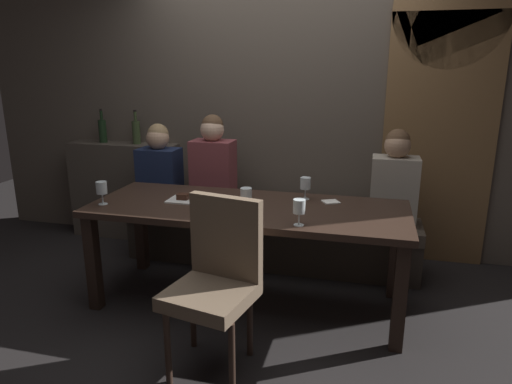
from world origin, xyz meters
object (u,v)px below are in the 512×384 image
object	(u,v)px
diner_far_end	(395,180)
wine_glass_center_back	(102,189)
diner_redhead	(159,168)
dining_table	(248,218)
wine_bottle_pale_label	(136,131)
wine_bottle_dark_red	(103,130)
wine_glass_center_front	(305,184)
diner_bearded	(213,166)
wine_glass_far_right	(299,208)
dessert_plate	(182,199)
wine_glass_end_right	(246,195)
banquette_bench	(269,239)
chair_near_side	(217,273)

from	to	relation	value
diner_far_end	wine_glass_center_back	world-z (taller)	diner_far_end
diner_redhead	diner_far_end	distance (m)	2.01
dining_table	diner_redhead	world-z (taller)	diner_redhead
dining_table	wine_bottle_pale_label	size ratio (longest dim) A/B	6.75
wine_bottle_dark_red	wine_glass_center_front	bearing A→B (deg)	-20.45
diner_bearded	wine_glass_center_back	distance (m)	1.05
wine_glass_center_front	wine_glass_far_right	world-z (taller)	same
dessert_plate	wine_glass_center_front	bearing A→B (deg)	16.08
wine_glass_end_right	dessert_plate	world-z (taller)	wine_glass_end_right
wine_glass_center_front	wine_glass_far_right	distance (m)	0.57
wine_bottle_dark_red	wine_glass_center_back	xyz separation A→B (m)	(0.76, -1.26, -0.22)
dining_table	wine_glass_center_front	world-z (taller)	wine_glass_center_front
dessert_plate	wine_glass_end_right	bearing A→B (deg)	-15.58
wine_bottle_pale_label	wine_glass_center_front	xyz separation A→B (m)	(1.76, -0.79, -0.21)
diner_redhead	wine_glass_far_right	world-z (taller)	diner_redhead
banquette_bench	chair_near_side	size ratio (longest dim) A/B	2.55
dessert_plate	wine_bottle_pale_label	bearing A→B (deg)	131.02
chair_near_side	wine_bottle_pale_label	size ratio (longest dim) A/B	3.01
wine_glass_far_right	dessert_plate	world-z (taller)	wine_glass_far_right
diner_bearded	diner_redhead	bearing A→B (deg)	178.29
diner_bearded	wine_glass_center_front	size ratio (longest dim) A/B	5.11
dining_table	wine_glass_center_back	world-z (taller)	wine_glass_center_back
chair_near_side	diner_bearded	world-z (taller)	diner_bearded
wine_bottle_dark_red	wine_glass_center_front	xyz separation A→B (m)	(2.12, -0.79, -0.21)
wine_glass_end_right	dessert_plate	size ratio (longest dim) A/B	0.86
chair_near_side	diner_bearded	size ratio (longest dim) A/B	1.17
wine_glass_center_front	wine_bottle_pale_label	bearing A→B (deg)	155.77
diner_redhead	wine_glass_end_right	size ratio (longest dim) A/B	4.54
banquette_bench	dessert_plate	xyz separation A→B (m)	(-0.49, -0.69, 0.53)
banquette_bench	wine_glass_far_right	world-z (taller)	wine_glass_far_right
wine_bottle_dark_red	dessert_plate	bearing A→B (deg)	-39.32
wine_bottle_pale_label	wine_bottle_dark_red	bearing A→B (deg)	-179.97
dining_table	diner_bearded	xyz separation A→B (m)	(-0.50, 0.70, 0.20)
wine_glass_center_back	wine_glass_center_front	distance (m)	1.44
banquette_bench	chair_near_side	xyz separation A→B (m)	(0.02, -1.42, 0.33)
chair_near_side	wine_glass_end_right	size ratio (longest dim) A/B	5.98
diner_redhead	dessert_plate	size ratio (longest dim) A/B	3.92
wine_bottle_pale_label	wine_glass_center_front	world-z (taller)	wine_bottle_pale_label
dining_table	dessert_plate	distance (m)	0.50
dining_table	wine_glass_center_front	size ratio (longest dim) A/B	13.41
diner_redhead	wine_glass_center_front	distance (m)	1.45
wine_bottle_dark_red	dessert_plate	world-z (taller)	wine_bottle_dark_red
diner_far_end	wine_glass_center_back	bearing A→B (deg)	-154.61
banquette_bench	wine_bottle_dark_red	distance (m)	1.98
dessert_plate	wine_bottle_dark_red	bearing A→B (deg)	140.68
wine_glass_end_right	dessert_plate	bearing A→B (deg)	164.42
diner_redhead	dessert_plate	bearing A→B (deg)	-53.85
diner_far_end	wine_glass_center_front	bearing A→B (deg)	-143.34
diner_bearded	chair_near_side	bearing A→B (deg)	-70.17
wine_bottle_pale_label	wine_glass_center_back	world-z (taller)	wine_bottle_pale_label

